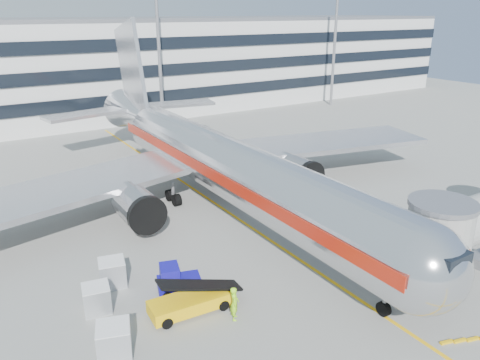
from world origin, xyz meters
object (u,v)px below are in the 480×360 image
main_jet (215,160)px  belt_loader (190,301)px  cargo_container_front (114,341)px  cargo_container_left (97,298)px  cargo_container_right (112,273)px  ramp_worker (235,303)px  baggage_tug (176,281)px

main_jet → belt_loader: bearing=-124.8°
main_jet → cargo_container_front: bearing=-134.2°
main_jet → belt_loader: 16.68m
cargo_container_left → cargo_container_right: bearing=53.4°
main_jet → ramp_worker: bearing=-116.0°
baggage_tug → cargo_container_front: 6.15m
baggage_tug → cargo_container_right: (-3.05, 3.12, 0.01)m
cargo_container_left → cargo_container_right: (1.67, 2.26, 0.05)m
cargo_container_front → ramp_worker: ramp_worker is taller
baggage_tug → cargo_container_right: baggage_tug is taller
cargo_container_right → ramp_worker: bearing=-56.8°
baggage_tug → cargo_container_right: 4.36m
belt_loader → ramp_worker: belt_loader is taller
main_jet → cargo_container_left: 17.66m
baggage_tug → cargo_container_left: bearing=169.7°
main_jet → baggage_tug: main_jet is taller
baggage_tug → ramp_worker: 4.49m
cargo_container_front → cargo_container_right: bearing=72.8°
belt_loader → cargo_container_right: bearing=118.9°
main_jet → ramp_worker: (-7.47, -15.35, -3.20)m
belt_loader → cargo_container_front: (-4.96, -1.27, 0.21)m
main_jet → cargo_container_right: bearing=-146.5°
ramp_worker → baggage_tug: bearing=53.3°
belt_loader → baggage_tug: (0.12, 2.19, 0.17)m
ramp_worker → cargo_container_left: bearing=83.0°
belt_loader → cargo_container_left: belt_loader is taller
cargo_container_left → main_jet: bearing=36.6°
main_jet → cargo_container_left: (-13.90, -10.34, -3.41)m
belt_loader → cargo_container_left: size_ratio=2.89×
cargo_container_right → baggage_tug: bearing=-45.6°
baggage_tug → ramp_worker: ramp_worker is taller
belt_loader → cargo_container_right: 6.06m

